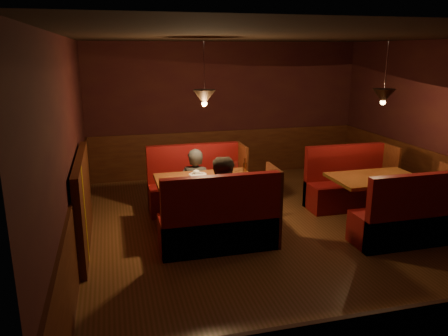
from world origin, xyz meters
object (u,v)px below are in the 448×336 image
object	(u,v)px
diner_b	(226,189)
second_bench_far	(348,187)
main_table	(206,189)
main_bench_near	(221,226)
main_bench_far	(197,189)
second_table	(375,189)
second_bench_near	(409,221)
diner_a	(195,172)

from	to	relation	value
diner_b	second_bench_far	bearing A→B (deg)	6.45
main_table	main_bench_near	distance (m)	0.90
main_bench_far	diner_b	size ratio (longest dim) A/B	1.01
main_bench_far	second_table	world-z (taller)	main_bench_far
main_bench_near	second_table	distance (m)	2.65
diner_b	second_bench_near	bearing A→B (deg)	-29.89
main_table	main_bench_near	size ratio (longest dim) A/B	0.91
second_bench_far	diner_b	xyz separation A→B (m)	(-2.52, -0.98, 0.47)
second_table	second_bench_near	xyz separation A→B (m)	(0.03, -0.83, -0.23)
main_bench_near	diner_b	xyz separation A→B (m)	(0.12, 0.19, 0.46)
second_bench_far	diner_a	xyz separation A→B (m)	(-2.73, 0.26, 0.40)
main_bench_far	main_table	bearing A→B (deg)	-91.11
main_bench_near	diner_a	xyz separation A→B (m)	(-0.08, 1.42, 0.39)
main_bench_far	diner_a	world-z (taller)	diner_a
second_bench_far	diner_b	distance (m)	2.75
diner_a	diner_b	xyz separation A→B (m)	(0.20, -1.24, 0.07)
main_bench_far	second_table	distance (m)	2.97
main_table	second_table	world-z (taller)	main_table
second_bench_far	diner_a	world-z (taller)	diner_a
second_table	diner_b	bearing A→B (deg)	-176.69
diner_b	main_bench_far	bearing A→B (deg)	79.97
second_bench_near	diner_b	xyz separation A→B (m)	(-2.52, 0.69, 0.47)
main_bench_far	second_bench_far	size ratio (longest dim) A/B	1.08
second_bench_far	main_bench_near	bearing A→B (deg)	-156.30
second_bench_near	diner_b	size ratio (longest dim) A/B	0.94
main_table	second_bench_near	distance (m)	3.01
main_bench_far	second_table	size ratio (longest dim) A/B	1.20
main_bench_far	diner_b	distance (m)	1.60
main_table	diner_a	bearing A→B (deg)	96.44
main_bench_far	diner_a	xyz separation A→B (m)	(-0.08, -0.30, 0.39)
second_table	diner_b	distance (m)	2.51
diner_a	diner_b	distance (m)	1.25
main_bench_near	second_table	bearing A→B (deg)	7.23
main_bench_far	main_bench_near	world-z (taller)	same
main_table	second_table	size ratio (longest dim) A/B	1.09
second_bench_far	second_bench_near	xyz separation A→B (m)	(0.00, -1.66, 0.00)
main_bench_near	second_bench_far	bearing A→B (deg)	23.70
main_bench_far	second_bench_near	bearing A→B (deg)	-39.94
main_bench_far	diner_b	xyz separation A→B (m)	(0.12, -1.53, 0.46)
main_bench_near	second_bench_far	xyz separation A→B (m)	(2.65, 1.16, -0.01)
second_table	main_bench_far	bearing A→B (deg)	152.08
diner_a	main_bench_near	bearing A→B (deg)	115.23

